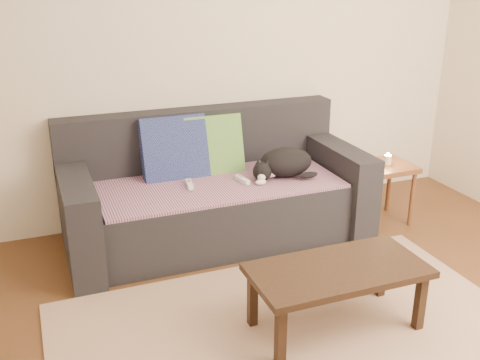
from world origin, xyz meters
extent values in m
cube|color=beige|center=(0.00, 2.00, 1.30)|extent=(4.50, 0.04, 2.60)
cube|color=#232328|center=(0.00, 1.50, 0.21)|extent=(1.70, 0.78, 0.42)
cube|color=#232328|center=(0.00, 1.90, 0.65)|extent=(2.10, 0.18, 0.45)
cube|color=#232328|center=(-0.95, 1.50, 0.30)|extent=(0.20, 0.90, 0.60)
cube|color=#232328|center=(0.95, 1.50, 0.30)|extent=(0.20, 0.90, 0.60)
cube|color=#4A2C52|center=(0.00, 1.48, 0.43)|extent=(1.66, 0.74, 0.02)
cube|color=#1A1456|center=(-0.24, 1.74, 0.63)|extent=(0.47, 0.24, 0.48)
cube|color=#0D5654|center=(0.05, 1.74, 0.63)|extent=(0.42, 0.21, 0.44)
ellipsoid|color=black|center=(0.49, 1.44, 0.54)|extent=(0.46, 0.41, 0.20)
sphere|color=black|center=(0.29, 1.40, 0.51)|extent=(0.17, 0.17, 0.13)
sphere|color=white|center=(0.27, 1.35, 0.49)|extent=(0.07, 0.07, 0.06)
ellipsoid|color=black|center=(0.60, 1.30, 0.48)|extent=(0.16, 0.11, 0.04)
cube|color=white|center=(-0.21, 1.48, 0.46)|extent=(0.06, 0.15, 0.03)
cube|color=white|center=(0.16, 1.43, 0.46)|extent=(0.06, 0.15, 0.03)
cube|color=brown|center=(1.28, 1.34, 0.44)|extent=(0.37, 0.37, 0.04)
cylinder|color=brown|center=(1.14, 1.19, 0.21)|extent=(0.03, 0.03, 0.42)
cylinder|color=brown|center=(1.43, 1.19, 0.21)|extent=(0.03, 0.03, 0.42)
cylinder|color=brown|center=(1.14, 1.49, 0.21)|extent=(0.03, 0.03, 0.42)
cylinder|color=brown|center=(1.43, 1.49, 0.21)|extent=(0.03, 0.03, 0.42)
cylinder|color=beige|center=(1.28, 1.34, 0.49)|extent=(0.06, 0.06, 0.07)
sphere|color=#FFBF59|center=(1.28, 1.34, 0.54)|extent=(0.02, 0.02, 0.02)
cube|color=tan|center=(0.00, 0.15, 0.01)|extent=(2.50, 1.80, 0.01)
cube|color=black|center=(0.23, 0.26, 0.35)|extent=(0.93, 0.46, 0.04)
cube|color=black|center=(-0.18, 0.08, 0.17)|extent=(0.05, 0.05, 0.33)
cube|color=black|center=(0.64, 0.08, 0.17)|extent=(0.05, 0.05, 0.33)
cube|color=black|center=(-0.18, 0.44, 0.17)|extent=(0.05, 0.05, 0.33)
cube|color=black|center=(0.64, 0.44, 0.17)|extent=(0.05, 0.05, 0.33)
camera|label=1|loc=(-1.17, -1.95, 1.83)|focal=42.00mm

